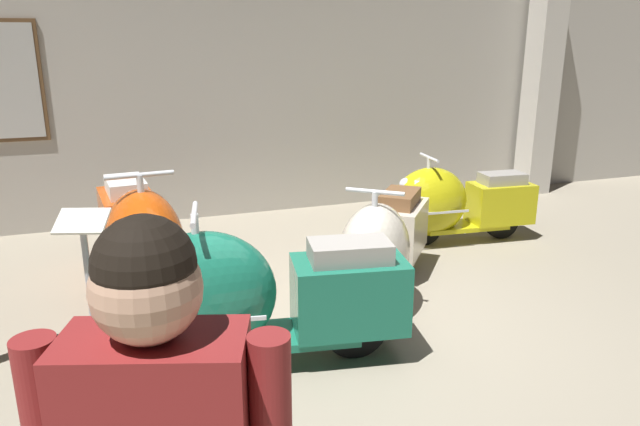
% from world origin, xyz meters
% --- Properties ---
extents(ground_plane, '(60.00, 60.00, 0.00)m').
position_xyz_m(ground_plane, '(0.00, 0.00, 0.00)').
color(ground_plane, gray).
extents(showroom_back_wall, '(18.00, 0.63, 3.31)m').
position_xyz_m(showroom_back_wall, '(0.13, 3.53, 1.65)').
color(showroom_back_wall, '#ADA89E').
rests_on(showroom_back_wall, ground).
extents(scooter_0, '(0.70, 1.89, 1.13)m').
position_xyz_m(scooter_0, '(-1.43, 1.29, 0.52)').
color(scooter_0, black).
rests_on(scooter_0, ground).
extents(scooter_1, '(1.83, 0.78, 1.08)m').
position_xyz_m(scooter_1, '(-0.82, -0.08, 0.49)').
color(scooter_1, black).
rests_on(scooter_1, ground).
extents(scooter_2, '(1.41, 1.58, 1.01)m').
position_xyz_m(scooter_2, '(0.43, 0.59, 0.46)').
color(scooter_2, black).
rests_on(scooter_2, ground).
extents(scooter_3, '(1.58, 0.58, 0.95)m').
position_xyz_m(scooter_3, '(1.72, 1.64, 0.43)').
color(scooter_3, black).
rests_on(scooter_3, ground).
extents(info_stanchion, '(0.37, 0.31, 1.02)m').
position_xyz_m(info_stanchion, '(-1.80, 0.40, 0.42)').
color(info_stanchion, '#333338').
rests_on(info_stanchion, ground).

